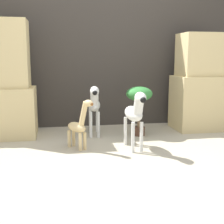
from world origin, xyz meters
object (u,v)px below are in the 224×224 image
zebra_right (135,112)px  potted_palm_front (139,99)px  giraffe_figurine (79,125)px  zebra_left (94,104)px

zebra_right → potted_palm_front: bearing=71.1°
zebra_right → giraffe_figurine: 0.62m
zebra_left → potted_palm_front: (0.57, -0.08, 0.06)m
zebra_left → potted_palm_front: zebra_left is taller
zebra_left → potted_palm_front: size_ratio=1.04×
giraffe_figurine → potted_palm_front: potted_palm_front is taller
zebra_left → zebra_right: bearing=-62.9°
giraffe_figurine → potted_palm_front: size_ratio=0.89×
zebra_right → potted_palm_front: (0.21, 0.62, 0.06)m
potted_palm_front → zebra_right: bearing=-108.9°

